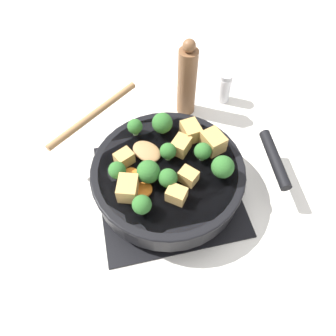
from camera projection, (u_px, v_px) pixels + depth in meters
ground_plane at (168, 189)px, 0.75m from camera, size 2.40×2.40×0.00m
front_burner_grate at (168, 187)px, 0.74m from camera, size 0.31×0.31×0.03m
skillet_pan at (169, 175)px, 0.70m from camera, size 0.41×0.33×0.06m
wooden_spoon at (114, 128)px, 0.73m from camera, size 0.25×0.26×0.02m
tofu_cube_center_large at (177, 194)px, 0.63m from camera, size 0.05×0.05×0.03m
tofu_cube_near_handle at (181, 146)px, 0.69m from camera, size 0.05×0.05×0.03m
tofu_cube_east_chunk at (128, 188)px, 0.63m from camera, size 0.05×0.06×0.04m
tofu_cube_west_chunk at (124, 158)px, 0.68m from camera, size 0.05×0.04×0.03m
tofu_cube_back_piece at (188, 176)px, 0.65m from camera, size 0.04×0.05×0.03m
tofu_cube_front_piece at (213, 142)px, 0.70m from camera, size 0.05×0.06×0.04m
tofu_cube_mid_small at (191, 131)px, 0.71m from camera, size 0.04×0.05×0.04m
broccoli_floret_near_spoon at (148, 172)px, 0.64m from camera, size 0.05×0.05×0.05m
broccoli_floret_center_top at (117, 170)px, 0.65m from camera, size 0.04×0.04×0.04m
broccoli_floret_east_rim at (203, 151)px, 0.67m from camera, size 0.04×0.04×0.04m
broccoli_floret_west_rim at (223, 167)px, 0.65m from camera, size 0.05×0.05×0.05m
broccoli_floret_north_edge at (142, 205)px, 0.60m from camera, size 0.04×0.04×0.04m
broccoli_floret_south_cluster at (168, 151)px, 0.67m from camera, size 0.03×0.03×0.04m
broccoli_floret_mid_floret at (135, 127)px, 0.71m from camera, size 0.03×0.03×0.04m
broccoli_floret_small_inner at (162, 123)px, 0.71m from camera, size 0.05×0.05×0.05m
broccoli_floret_tall_stem at (168, 178)px, 0.64m from camera, size 0.04×0.04×0.05m
carrot_slice_orange_thin at (131, 175)px, 0.67m from camera, size 0.03×0.03×0.01m
carrot_slice_near_center at (144, 190)px, 0.65m from camera, size 0.03×0.03×0.01m
pepper_mill at (187, 81)px, 0.82m from camera, size 0.05×0.05×0.21m
salt_shaker at (224, 88)px, 0.88m from camera, size 0.04×0.04×0.09m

